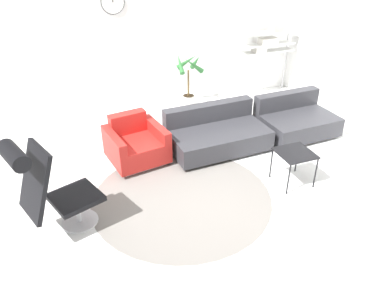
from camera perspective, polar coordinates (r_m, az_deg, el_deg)
ground_plane at (r=5.30m, az=0.19°, el=-6.26°), size 12.00×12.00×0.00m
wall_back at (r=7.34m, az=-8.46°, el=15.84°), size 12.00×0.09×2.80m
round_rug at (r=5.07m, az=-1.57°, el=-8.08°), size 2.40×2.40×0.01m
lounge_chair at (r=4.40m, az=-21.31°, el=-5.63°), size 1.01×0.78×1.26m
armchair_red at (r=5.78m, az=-8.57°, el=-0.17°), size 0.93×0.91×0.70m
couch_low at (r=6.09m, az=3.72°, el=1.44°), size 1.60×0.99×0.66m
couch_second at (r=6.79m, az=15.44°, el=3.46°), size 1.29×0.97×0.66m
side_table at (r=5.31m, az=15.41°, el=-1.69°), size 0.47×0.47×0.49m
potted_plant at (r=7.47m, az=-0.49°, el=9.52°), size 0.49×0.54×1.12m
shelf_unit at (r=8.16m, az=11.39°, el=15.03°), size 1.22×0.28×1.67m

